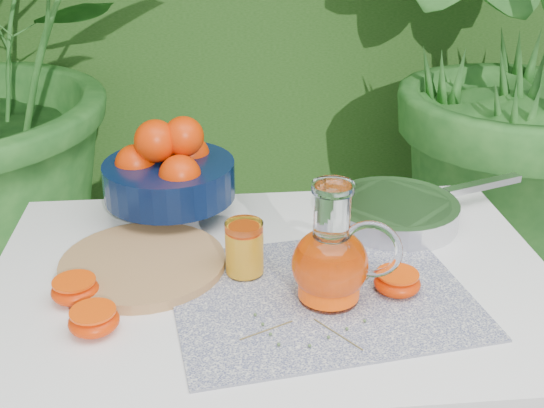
{
  "coord_description": "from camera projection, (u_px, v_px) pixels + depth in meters",
  "views": [
    {
      "loc": [
        -0.16,
        -0.97,
        1.38
      ],
      "look_at": [
        -0.06,
        0.08,
        0.88
      ],
      "focal_mm": 45.0,
      "sensor_mm": 36.0,
      "label": 1
    }
  ],
  "objects": [
    {
      "name": "potted_plant_right",
      "position": [
        496.0,
        51.0,
        2.18
      ],
      "size": [
        2.51,
        2.51,
        1.78
      ],
      "primitive_type": "imported",
      "rotation": [
        0.0,
        0.0,
        2.36
      ],
      "color": "#205A1F",
      "rests_on": "ground"
    },
    {
      "name": "white_table",
      "position": [
        273.0,
        313.0,
        1.24
      ],
      "size": [
        1.0,
        0.7,
        0.75
      ],
      "color": "white",
      "rests_on": "ground"
    },
    {
      "name": "placemat",
      "position": [
        320.0,
        295.0,
        1.15
      ],
      "size": [
        0.54,
        0.45,
        0.0
      ],
      "primitive_type": "cube",
      "rotation": [
        0.0,
        0.0,
        0.14
      ],
      "color": "#0C1245",
      "rests_on": "white_table"
    },
    {
      "name": "cutting_board",
      "position": [
        143.0,
        264.0,
        1.22
      ],
      "size": [
        0.38,
        0.38,
        0.02
      ],
      "primitive_type": "cylinder",
      "rotation": [
        0.0,
        0.0,
        0.34
      ],
      "color": "#A47A4A",
      "rests_on": "white_table"
    },
    {
      "name": "fruit_bowl",
      "position": [
        168.0,
        171.0,
        1.39
      ],
      "size": [
        0.35,
        0.35,
        0.21
      ],
      "color": "black",
      "rests_on": "white_table"
    },
    {
      "name": "juice_pitcher",
      "position": [
        332.0,
        261.0,
        1.1
      ],
      "size": [
        0.19,
        0.17,
        0.21
      ],
      "color": "white",
      "rests_on": "white_table"
    },
    {
      "name": "juice_tumbler",
      "position": [
        244.0,
        249.0,
        1.19
      ],
      "size": [
        0.08,
        0.08,
        0.1
      ],
      "color": "white",
      "rests_on": "white_table"
    },
    {
      "name": "saute_pan",
      "position": [
        395.0,
        211.0,
        1.38
      ],
      "size": [
        0.48,
        0.33,
        0.05
      ],
      "color": "silver",
      "rests_on": "white_table"
    },
    {
      "name": "orange_halves",
      "position": [
        192.0,
        297.0,
        1.11
      ],
      "size": [
        0.64,
        0.19,
        0.04
      ],
      "color": "red",
      "rests_on": "white_table"
    },
    {
      "name": "thyme_sprigs",
      "position": [
        327.0,
        312.0,
        1.09
      ],
      "size": [
        0.28,
        0.24,
        0.01
      ],
      "color": "brown",
      "rests_on": "white_table"
    }
  ]
}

